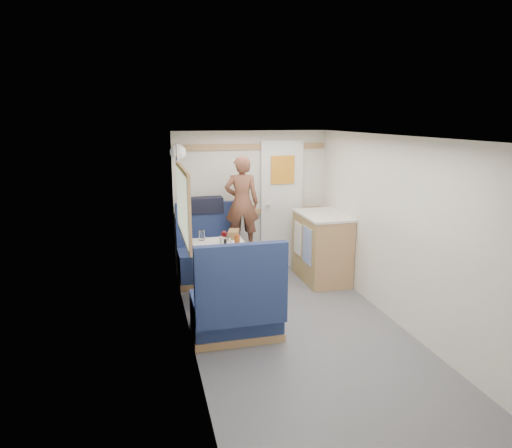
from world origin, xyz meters
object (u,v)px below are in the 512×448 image
object	(u,v)px
orange_fruit	(236,246)
tumbler_right	(228,242)
tumbler_left	(206,252)
tumbler_mid	(202,235)
pepper_grinder	(225,243)
beer_glass	(237,239)
bread_loaf	(234,234)
tray	(238,251)
cheese_block	(236,252)
duffel_bag	(206,205)
person	(242,203)
dinette_table	(222,260)
bench_near	(237,311)
dome_light	(178,152)
salt_grinder	(221,240)
bench_far	(211,260)
galley_counter	(322,247)
wine_glass	(224,235)

from	to	relation	value
orange_fruit	tumbler_right	distance (m)	0.23
tumbler_left	tumbler_mid	bearing A→B (deg)	86.27
orange_fruit	pepper_grinder	bearing A→B (deg)	117.42
beer_glass	bread_loaf	size ratio (longest dim) A/B	0.44
tray	beer_glass	xyz separation A→B (m)	(0.06, 0.33, 0.04)
cheese_block	beer_glass	xyz separation A→B (m)	(0.10, 0.46, 0.01)
duffel_bag	tumbler_right	distance (m)	1.14
person	duffel_bag	world-z (taller)	person
cheese_block	dinette_table	bearing A→B (deg)	105.48
bench_near	cheese_block	size ratio (longest dim) A/B	10.13
tumbler_right	beer_glass	world-z (taller)	tumbler_right
dome_light	salt_grinder	size ratio (longest dim) A/B	2.34
duffel_bag	tray	bearing A→B (deg)	-83.91
dome_light	beer_glass	bearing A→B (deg)	-51.74
bench_far	tumbler_mid	distance (m)	0.72
dinette_table	person	xyz separation A→B (m)	(0.42, 0.82, 0.51)
tumbler_left	tumbler_mid	xyz separation A→B (m)	(0.04, 0.69, 0.01)
tumbler_mid	salt_grinder	world-z (taller)	tumbler_mid
dinette_table	dome_light	world-z (taller)	dome_light
dinette_table	bread_loaf	distance (m)	0.48
bench_far	salt_grinder	world-z (taller)	bench_far
tumbler_left	tumbler_mid	size ratio (longest dim) A/B	0.88
tumbler_left	salt_grinder	xyz separation A→B (m)	(0.24, 0.47, -0.01)
galley_counter	tray	world-z (taller)	galley_counter
dinette_table	pepper_grinder	bearing A→B (deg)	-44.08
bench_far	tumbler_left	bearing A→B (deg)	-100.68
wine_glass	tumbler_mid	bearing A→B (deg)	129.75
tray	orange_fruit	size ratio (longest dim) A/B	4.56
tray	orange_fruit	bearing A→B (deg)	121.08
dinette_table	galley_counter	bearing A→B (deg)	20.54
tumbler_mid	bread_loaf	world-z (taller)	tumbler_mid
galley_counter	salt_grinder	distance (m)	1.54
cheese_block	tumbler_mid	size ratio (longest dim) A/B	0.85
person	dinette_table	bearing A→B (deg)	73.66
wine_glass	tumbler_left	bearing A→B (deg)	-123.20
dinette_table	bench_near	bearing A→B (deg)	-90.00
dinette_table	wine_glass	world-z (taller)	wine_glass
galley_counter	bread_loaf	distance (m)	1.30
person	beer_glass	size ratio (longest dim) A/B	12.28
cheese_block	tumbler_mid	xyz separation A→B (m)	(-0.28, 0.72, 0.02)
tumbler_right	dome_light	bearing A→B (deg)	119.24
bench_far	orange_fruit	distance (m)	1.19
duffel_bag	tumbler_mid	bearing A→B (deg)	-102.82
tumbler_right	cheese_block	bearing A→B (deg)	-87.21
bench_near	duffel_bag	distance (m)	2.11
person	duffel_bag	distance (m)	0.53
duffel_bag	tumbler_left	xyz separation A→B (m)	(-0.21, -1.45, -0.23)
duffel_bag	pepper_grinder	xyz separation A→B (m)	(0.05, -1.16, -0.24)
person	tumbler_right	size ratio (longest dim) A/B	11.27
bench_far	dome_light	distance (m)	1.50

